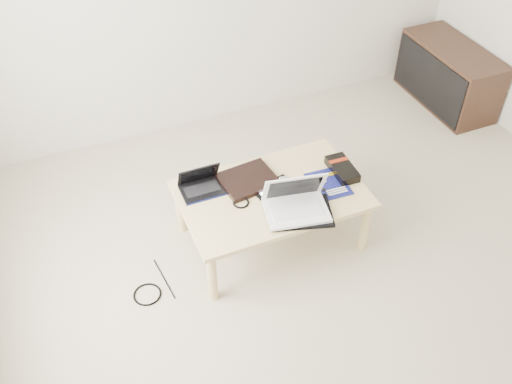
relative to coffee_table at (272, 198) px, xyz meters
name	(u,v)px	position (x,y,z in m)	size (l,w,h in m)	color
ground	(344,291)	(0.23, -0.56, -0.35)	(4.00, 4.00, 0.00)	beige
room_shell	(389,28)	(0.23, -0.56, 1.32)	(4.20, 4.20, 2.70)	beige
coffee_table	(272,198)	(0.00, 0.00, 0.00)	(1.10, 0.70, 0.40)	#DABC83
media_cabinet	(448,75)	(2.00, 0.89, -0.10)	(0.41, 0.90, 0.50)	#3D2519
book	(248,180)	(-0.09, 0.15, 0.06)	(0.35, 0.31, 0.03)	black
netbook	(201,185)	(-0.38, 0.19, 0.09)	(0.25, 0.19, 0.17)	black
tablet	(276,190)	(0.03, 0.00, 0.06)	(0.28, 0.23, 0.01)	black
remote	(288,189)	(0.10, -0.02, 0.06)	(0.08, 0.22, 0.02)	silver
neoprene_sleeve	(300,212)	(0.07, -0.23, 0.06)	(0.36, 0.26, 0.02)	black
white_laptop	(296,203)	(0.06, -0.20, 0.12)	(0.40, 0.32, 0.24)	white
motherboard	(329,184)	(0.35, -0.07, 0.05)	(0.23, 0.28, 0.01)	#0B104B
gpu_box	(342,169)	(0.48, 0.00, 0.08)	(0.14, 0.26, 0.06)	black
cable_coil	(241,203)	(-0.21, -0.01, 0.05)	(0.10, 0.10, 0.01)	black
floor_cable_coil	(147,294)	(-0.86, -0.13, -0.35)	(0.17, 0.17, 0.01)	black
floor_cable_trail	(164,279)	(-0.73, -0.06, -0.35)	(0.01, 0.01, 0.34)	black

